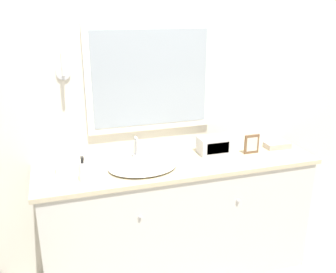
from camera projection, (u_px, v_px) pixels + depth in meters
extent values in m
cube|color=silver|center=(167.00, 101.00, 2.75)|extent=(8.00, 0.06, 2.55)
cube|color=white|center=(150.00, 78.00, 2.61)|extent=(0.91, 0.04, 0.75)
cube|color=#9EA8B2|center=(151.00, 78.00, 2.59)|extent=(0.82, 0.01, 0.66)
cylinder|color=silver|center=(63.00, 73.00, 2.43)|extent=(0.09, 0.01, 0.09)
cylinder|color=silver|center=(63.00, 74.00, 2.39)|extent=(0.02, 0.10, 0.02)
cylinder|color=white|center=(63.00, 64.00, 2.32)|extent=(0.02, 0.02, 0.14)
cube|color=beige|center=(178.00, 221.00, 2.77)|extent=(1.91, 0.49, 0.87)
cube|color=#C6B793|center=(179.00, 164.00, 2.62)|extent=(1.97, 0.52, 0.03)
sphere|color=silver|center=(140.00, 216.00, 2.36)|extent=(0.02, 0.02, 0.02)
sphere|color=silver|center=(238.00, 200.00, 2.55)|extent=(0.02, 0.02, 0.02)
ellipsoid|color=silver|center=(143.00, 166.00, 2.51)|extent=(0.46, 0.35, 0.03)
cylinder|color=silver|center=(136.00, 156.00, 2.69)|extent=(0.06, 0.06, 0.03)
cylinder|color=silver|center=(136.00, 146.00, 2.66)|extent=(0.02, 0.02, 0.13)
cylinder|color=silver|center=(137.00, 139.00, 2.61)|extent=(0.02, 0.07, 0.02)
cylinder|color=white|center=(126.00, 155.00, 2.66)|extent=(0.06, 0.02, 0.02)
cylinder|color=white|center=(146.00, 153.00, 2.70)|extent=(0.05, 0.02, 0.02)
cylinder|color=white|center=(83.00, 172.00, 2.31)|extent=(0.05, 0.05, 0.12)
cylinder|color=black|center=(82.00, 160.00, 2.29)|extent=(0.02, 0.02, 0.04)
cube|color=black|center=(82.00, 158.00, 2.27)|extent=(0.02, 0.03, 0.01)
cube|color=#BCBCC1|center=(214.00, 145.00, 2.77)|extent=(0.24, 0.14, 0.12)
cube|color=black|center=(218.00, 148.00, 2.71)|extent=(0.17, 0.01, 0.08)
cube|color=brown|center=(252.00, 144.00, 2.75)|extent=(0.12, 0.01, 0.15)
cube|color=beige|center=(252.00, 144.00, 2.75)|extent=(0.08, 0.00, 0.10)
cube|color=silver|center=(69.00, 167.00, 2.50)|extent=(0.17, 0.13, 0.04)
cube|color=#B7A899|center=(277.00, 145.00, 2.88)|extent=(0.19, 0.10, 0.04)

